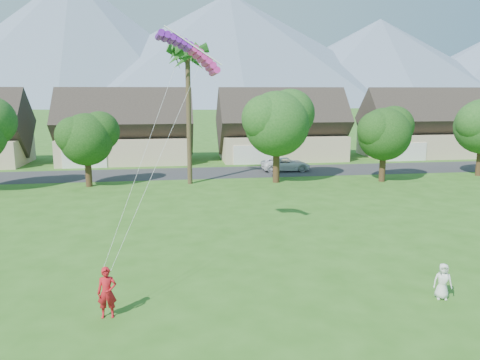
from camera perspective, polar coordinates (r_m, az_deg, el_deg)
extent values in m
plane|color=#2D6019|center=(16.77, 5.17, -19.50)|extent=(500.00, 500.00, 0.00)
cube|color=#2D2D30|center=(48.92, -4.01, 0.88)|extent=(90.00, 7.00, 0.01)
imported|color=red|center=(18.76, -15.91, -13.05)|extent=(0.73, 0.48, 1.98)
imported|color=silver|center=(21.34, 23.48, -11.25)|extent=(0.85, 0.68, 1.52)
imported|color=white|center=(50.10, 5.60, 1.93)|extent=(5.24, 2.45, 1.45)
cone|color=slate|center=(280.12, -19.51, 15.71)|extent=(190.00, 190.00, 70.00)
cone|color=slate|center=(277.01, -1.27, 15.54)|extent=(240.00, 240.00, 62.00)
cone|color=slate|center=(301.04, 16.51, 13.59)|extent=(200.00, 200.00, 50.00)
cube|color=beige|center=(57.75, -13.66, 3.63)|extent=(15.00, 8.00, 3.00)
cube|color=#382D28|center=(57.44, -13.81, 6.89)|extent=(15.75, 8.15, 8.15)
cube|color=silver|center=(54.39, -18.44, 2.53)|extent=(4.80, 0.12, 2.20)
cube|color=beige|center=(59.04, 5.06, 4.05)|extent=(15.00, 8.00, 3.00)
cube|color=#382D28|center=(58.74, 5.12, 7.24)|extent=(15.75, 8.15, 8.15)
cube|color=silver|center=(54.30, 1.71, 3.07)|extent=(4.80, 0.12, 2.20)
cube|color=beige|center=(66.01, 21.38, 4.07)|extent=(15.00, 8.00, 3.00)
cube|color=#382D28|center=(65.75, 21.58, 6.91)|extent=(15.75, 8.15, 8.15)
cube|color=silver|center=(60.51, 19.76, 3.24)|extent=(4.80, 0.12, 2.20)
cylinder|color=#47301C|center=(43.85, -17.97, 0.65)|extent=(0.56, 0.56, 2.18)
sphere|color=#214916|center=(43.43, -18.21, 4.71)|extent=(4.62, 4.62, 4.62)
cylinder|color=#47301C|center=(43.68, 4.43, 1.54)|extent=(0.62, 0.62, 2.82)
sphere|color=#214916|center=(43.21, 4.51, 6.84)|extent=(5.98, 5.98, 5.98)
cylinder|color=#47301C|center=(46.02, 16.95, 1.25)|extent=(0.58, 0.58, 2.30)
sphere|color=#214916|center=(45.61, 17.18, 5.35)|extent=(4.90, 4.90, 4.90)
cylinder|color=#47301C|center=(52.83, 27.15, 1.85)|extent=(0.60, 0.60, 2.56)
cylinder|color=#4C3D26|center=(42.65, -6.26, 7.49)|extent=(0.44, 0.44, 12.00)
sphere|color=#286021|center=(42.75, -6.45, 15.95)|extent=(3.00, 3.00, 3.00)
cube|color=purple|center=(24.10, -8.15, 15.60)|extent=(1.83, 1.20, 0.50)
cube|color=#E32A9A|center=(24.17, -3.92, 15.67)|extent=(1.83, 1.20, 0.50)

